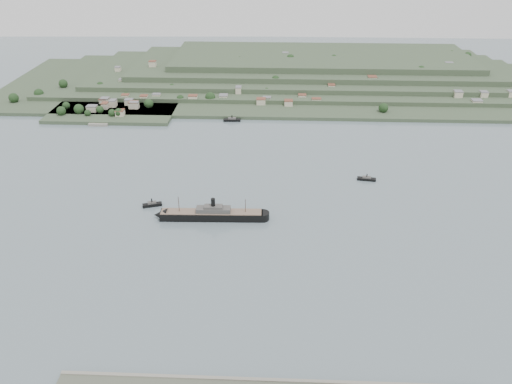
{
  "coord_description": "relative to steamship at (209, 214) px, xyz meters",
  "views": [
    {
      "loc": [
        -0.55,
        -326.27,
        210.37
      ],
      "look_at": [
        -16.0,
        30.0,
        13.27
      ],
      "focal_mm": 35.0,
      "sensor_mm": 36.0,
      "label": 1
    }
  ],
  "objects": [
    {
      "name": "ferry_west",
      "position": [
        -0.02,
        216.6,
        -2.28
      ],
      "size": [
        20.04,
        6.25,
        7.44
      ],
      "color": "black",
      "rests_on": "ground"
    },
    {
      "name": "far_peninsula",
      "position": [
        80.5,
        384.7,
        7.8
      ],
      "size": [
        760.0,
        309.0,
        30.0
      ],
      "color": "#31432D",
      "rests_on": "ground"
    },
    {
      "name": "tugboat",
      "position": [
        -49.39,
        17.6,
        -2.34
      ],
      "size": [
        16.36,
        8.67,
        7.12
      ],
      "color": "black",
      "rests_on": "ground"
    },
    {
      "name": "ferry_east",
      "position": [
        135.25,
        72.28,
        -2.57
      ],
      "size": [
        17.23,
        7.12,
        6.27
      ],
      "color": "black",
      "rests_on": "ground"
    },
    {
      "name": "steamship",
      "position": [
        0.0,
        0.0,
        0.0
      ],
      "size": [
        91.99,
        13.06,
        22.07
      ],
      "color": "black",
      "rests_on": "ground"
    },
    {
      "name": "ground",
      "position": [
        52.6,
        -8.4,
        -4.08
      ],
      "size": [
        1400.0,
        1400.0,
        0.0
      ],
      "primitive_type": "plane",
      "color": "slate",
      "rests_on": "ground"
    }
  ]
}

